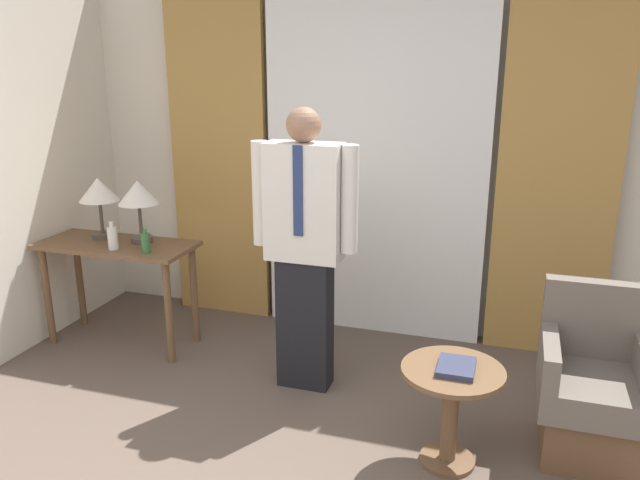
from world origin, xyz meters
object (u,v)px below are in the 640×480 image
at_px(bottle_by_lamp, 113,238).
at_px(person, 304,242).
at_px(table_lamp_right, 138,196).
at_px(side_table, 451,399).
at_px(armchair, 592,392).
at_px(desk, 118,261).
at_px(book, 456,367).
at_px(table_lamp_left, 99,193).
at_px(bottle_near_edge, 146,242).

height_order(bottle_by_lamp, person, person).
relative_size(table_lamp_right, side_table, 0.82).
xyz_separation_m(armchair, side_table, (-0.68, -0.33, 0.02)).
bearing_deg(desk, bottle_by_lamp, -61.08).
height_order(armchair, book, armchair).
distance_m(table_lamp_left, bottle_by_lamp, 0.39).
height_order(bottle_by_lamp, book, bottle_by_lamp).
relative_size(desk, table_lamp_left, 2.51).
height_order(bottle_by_lamp, armchair, bottle_by_lamp).
bearing_deg(armchair, bottle_near_edge, 174.69).
distance_m(table_lamp_left, side_table, 2.77).
relative_size(table_lamp_right, person, 0.25).
bearing_deg(book, bottle_near_edge, 164.17).
height_order(side_table, book, book).
relative_size(bottle_near_edge, armchair, 0.19).
bearing_deg(table_lamp_left, person, -8.73).
bearing_deg(armchair, table_lamp_right, 171.10).
bearing_deg(table_lamp_right, book, -19.41).
bearing_deg(table_lamp_left, book, -17.16).
distance_m(bottle_near_edge, side_table, 2.21).
bearing_deg(table_lamp_left, bottle_near_edge, -22.70).
height_order(table_lamp_left, table_lamp_right, same).
distance_m(desk, side_table, 2.51).
distance_m(table_lamp_right, bottle_near_edge, 0.37).
height_order(table_lamp_left, armchair, table_lamp_left).
height_order(table_lamp_right, book, table_lamp_right).
bearing_deg(book, side_table, 150.87).
xyz_separation_m(table_lamp_right, side_table, (2.24, -0.79, -0.72)).
height_order(table_lamp_left, bottle_near_edge, table_lamp_left).
bearing_deg(table_lamp_left, desk, -25.70).
distance_m(armchair, book, 0.77).
bearing_deg(desk, book, -16.56).
height_order(person, book, person).
relative_size(table_lamp_left, bottle_near_edge, 2.60).
bearing_deg(bottle_near_edge, desk, 158.84).
relative_size(table_lamp_left, side_table, 0.82).
distance_m(table_lamp_left, book, 2.74).
relative_size(person, side_table, 3.25).
xyz_separation_m(bottle_near_edge, armchair, (2.76, -0.26, -0.48)).
relative_size(table_lamp_left, person, 0.25).
height_order(table_lamp_left, bottle_by_lamp, table_lamp_left).
distance_m(armchair, side_table, 0.76).
bearing_deg(bottle_by_lamp, side_table, -14.12).
distance_m(table_lamp_right, book, 2.45).
xyz_separation_m(table_lamp_left, bottle_near_edge, (0.48, -0.20, -0.26)).
bearing_deg(table_lamp_right, side_table, -19.34).
xyz_separation_m(table_lamp_right, book, (2.25, -0.79, -0.53)).
bearing_deg(book, bottle_by_lamp, 165.78).
bearing_deg(bottle_by_lamp, desk, 118.92).
xyz_separation_m(side_table, book, (0.02, -0.01, 0.19)).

